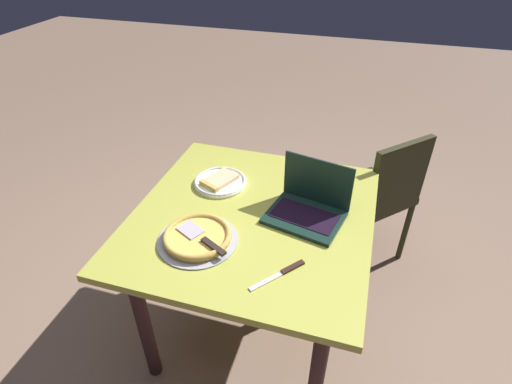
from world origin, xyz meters
The scene contains 7 objects.
ground_plane centered at (0.00, 0.00, 0.00)m, with size 12.00×12.00×0.00m, color #866956.
dining_table centered at (0.00, 0.00, 0.66)m, with size 1.01×1.03×0.77m.
laptop centered at (-0.23, -0.07, 0.82)m, with size 0.35×0.30×0.23m.
pizza_plate centered at (0.22, -0.18, 0.78)m, with size 0.25×0.25×0.04m.
pizza_tray centered at (0.16, 0.22, 0.79)m, with size 0.32×0.32×0.04m.
table_knife centered at (-0.20, 0.29, 0.77)m, with size 0.17×0.20×0.01m.
chair_near centered at (-0.54, -0.71, 0.51)m, with size 0.57×0.57×0.88m.
Camera 1 is at (-0.40, 1.28, 1.85)m, focal length 28.13 mm.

